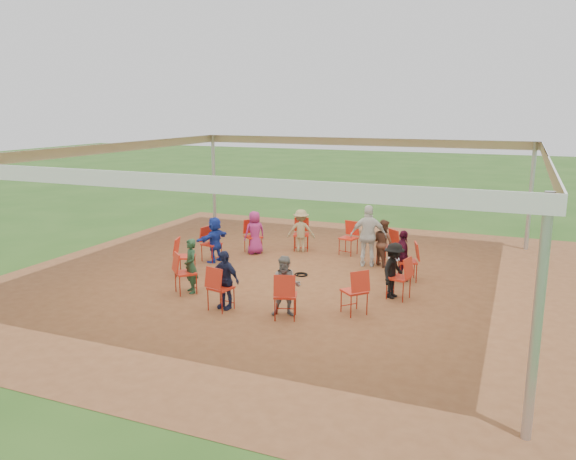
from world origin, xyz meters
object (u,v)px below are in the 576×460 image
at_px(chair_2, 348,238).
at_px(person_seated_4, 215,239).
at_px(person_seated_6, 225,280).
at_px(person_seated_8, 394,270).
at_px(chair_0, 408,262).
at_px(chair_8, 221,288).
at_px(person_seated_7, 286,286).
at_px(standing_person, 369,236).
at_px(chair_3, 301,235).
at_px(person_seated_3, 255,232).
at_px(chair_6, 185,257).
at_px(person_seated_0, 403,256).
at_px(chair_9, 285,296).
at_px(chair_11, 399,278).
at_px(chair_10, 354,291).
at_px(person_seated_2, 301,231).
at_px(chair_5, 212,244).
at_px(chair_4, 253,237).
at_px(laptop, 395,257).
at_px(chair_7, 186,273).
at_px(person_seated_1, 383,243).
at_px(chair_1, 387,248).
at_px(cable_coil, 301,275).

bearing_deg(chair_2, person_seated_4, 46.36).
relative_size(person_seated_6, person_seated_8, 1.00).
bearing_deg(chair_0, chair_8, 120.00).
bearing_deg(person_seated_7, chair_2, 74.64).
xyz_separation_m(chair_0, standing_person, (-1.14, 0.82, 0.33)).
height_order(chair_3, person_seated_3, person_seated_3).
bearing_deg(chair_6, standing_person, 104.59).
distance_m(person_seated_0, person_seated_4, 4.78).
xyz_separation_m(person_seated_3, person_seated_8, (4.26, -2.17, 0.00)).
distance_m(chair_9, chair_11, 2.59).
height_order(person_seated_0, person_seated_8, same).
bearing_deg(chair_2, chair_10, 120.00).
height_order(chair_9, person_seated_7, person_seated_7).
distance_m(person_seated_2, person_seated_7, 4.95).
distance_m(chair_10, person_seated_8, 1.32).
distance_m(chair_0, standing_person, 1.45).
relative_size(chair_2, chair_5, 1.00).
xyz_separation_m(chair_4, laptop, (4.12, -1.03, 0.11)).
xyz_separation_m(chair_5, chair_7, (0.80, -2.47, 0.00)).
height_order(chair_4, person_seated_8, person_seated_8).
xyz_separation_m(chair_2, standing_person, (0.78, -0.92, 0.33)).
relative_size(chair_10, person_seated_2, 0.77).
distance_m(chair_4, person_seated_2, 1.32).
xyz_separation_m(person_seated_3, person_seated_4, (-0.58, -1.14, 0.00)).
bearing_deg(chair_4, person_seated_1, 133.64).
height_order(chair_1, chair_2, same).
distance_m(chair_3, chair_5, 2.59).
bearing_deg(chair_11, standing_person, 41.30).
bearing_deg(laptop, chair_11, 177.14).
bearing_deg(person_seated_8, chair_6, 105.36).
distance_m(person_seated_7, cable_coil, 2.73).
bearing_deg(chair_2, person_seated_3, 32.35).
bearing_deg(chair_8, person_seated_4, 133.64).
distance_m(chair_7, person_seated_1, 5.07).
height_order(person_seated_0, standing_person, standing_person).
relative_size(chair_1, chair_10, 1.00).
xyz_separation_m(chair_5, person_seated_2, (1.77, 1.81, 0.14)).
height_order(chair_0, chair_3, same).
relative_size(person_seated_0, person_seated_3, 1.00).
relative_size(chair_8, person_seated_0, 0.77).
height_order(chair_6, person_seated_0, person_seated_0).
relative_size(chair_1, person_seated_4, 0.77).
bearing_deg(person_seated_8, standing_person, 39.15).
bearing_deg(person_seated_2, chair_10, 105.36).
distance_m(chair_2, person_seated_3, 2.54).
height_order(chair_4, person_seated_6, person_seated_6).
distance_m(chair_6, person_seated_4, 1.32).
bearing_deg(person_seated_1, person_seated_7, 120.00).
bearing_deg(laptop, chair_7, 105.88).
distance_m(chair_0, person_seated_4, 4.90).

